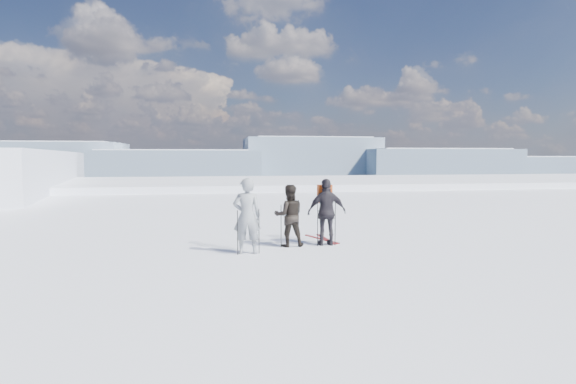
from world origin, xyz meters
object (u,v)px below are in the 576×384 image
Objects in this scene: skier_grey at (247,216)px; skier_pack at (327,212)px; skier_dark at (289,216)px; skis_loose at (324,239)px.

skier_grey is 1.04× the size of skier_pack.
skis_loose is (1.24, 0.85, -0.87)m from skier_dark.
skier_pack reaches higher than skis_loose.
skier_dark is 0.92× the size of skier_pack.
skier_dark is 1.74m from skis_loose.
skier_pack is (1.10, -0.03, 0.08)m from skier_dark.
skier_pack is at bearing 179.78° from skier_dark.
skier_grey is at bearing 16.71° from skier_pack.
skier_grey reaches higher than skis_loose.
skis_loose is at bearing -144.02° from skier_dark.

